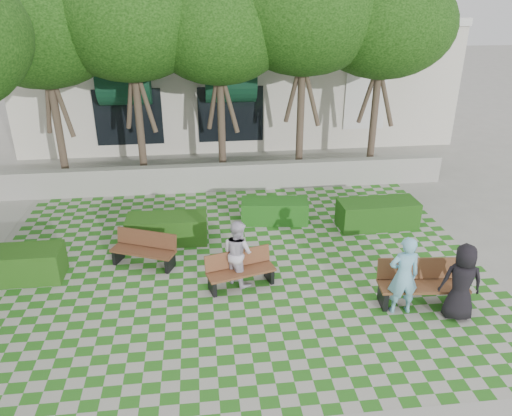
{
  "coord_description": "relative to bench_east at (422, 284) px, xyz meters",
  "views": [
    {
      "loc": [
        -0.79,
        -9.49,
        6.43
      ],
      "look_at": [
        0.5,
        1.5,
        1.4
      ],
      "focal_mm": 35.0,
      "sensor_mm": 36.0,
      "label": 1
    }
  ],
  "objects": [
    {
      "name": "ground",
      "position": [
        -3.84,
        0.84,
        -0.48
      ],
      "size": [
        90.0,
        90.0,
        0.0
      ],
      "primitive_type": "plane",
      "color": "gray",
      "rests_on": "ground"
    },
    {
      "name": "lawn",
      "position": [
        -3.84,
        1.84,
        -0.47
      ],
      "size": [
        12.0,
        12.0,
        0.0
      ],
      "primitive_type": "plane",
      "color": "#2B721E",
      "rests_on": "ground"
    },
    {
      "name": "retaining_wall",
      "position": [
        -3.84,
        7.04,
        -0.03
      ],
      "size": [
        15.0,
        0.36,
        0.9
      ],
      "primitive_type": "cube",
      "color": "#9E9B93",
      "rests_on": "ground"
    },
    {
      "name": "bench_east",
      "position": [
        0.0,
        0.0,
        0.0
      ],
      "size": [
        1.94,
        0.8,
        0.99
      ],
      "rotation": [
        0.0,
        0.0,
        -0.09
      ],
      "color": "brown",
      "rests_on": "ground"
    },
    {
      "name": "bench_mid",
      "position": [
        -3.84,
        1.15,
        -0.08
      ],
      "size": [
        1.65,
        0.91,
        0.82
      ],
      "rotation": [
        0.0,
        0.0,
        0.26
      ],
      "color": "brown",
      "rests_on": "ground"
    },
    {
      "name": "bench_west",
      "position": [
        -6.11,
        2.36,
        -0.07
      ],
      "size": [
        1.68,
        1.11,
        0.84
      ],
      "rotation": [
        0.0,
        0.0,
        -0.4
      ],
      "color": "#55301D",
      "rests_on": "ground"
    },
    {
      "name": "hedge_east",
      "position": [
        0.32,
        3.74,
        -0.09
      ],
      "size": [
        2.26,
        0.97,
        0.78
      ],
      "primitive_type": "cube",
      "rotation": [
        0.0,
        0.0,
        0.04
      ],
      "color": "#1B4813",
      "rests_on": "ground"
    },
    {
      "name": "hedge_midright",
      "position": [
        -2.55,
        4.39,
        -0.14
      ],
      "size": [
        2.0,
        0.99,
        0.67
      ],
      "primitive_type": "cube",
      "rotation": [
        0.0,
        0.0,
        -0.12
      ],
      "color": "#1A5316",
      "rests_on": "ground"
    },
    {
      "name": "hedge_midleft",
      "position": [
        -5.6,
        3.51,
        -0.11
      ],
      "size": [
        2.15,
        0.91,
        0.74
      ],
      "primitive_type": "cube",
      "rotation": [
        0.0,
        0.0,
        -0.03
      ],
      "color": "#1E4A13",
      "rests_on": "ground"
    },
    {
      "name": "hedge_west",
      "position": [
        -9.07,
        2.02,
        -0.09
      ],
      "size": [
        2.19,
        0.88,
        0.77
      ],
      "primitive_type": "cube",
      "rotation": [
        0.0,
        0.0,
        0.0
      ],
      "color": "#1F4A13",
      "rests_on": "ground"
    },
    {
      "name": "person_blue",
      "position": [
        -0.57,
        -0.26,
        0.41
      ],
      "size": [
        0.66,
        0.45,
        1.78
      ],
      "primitive_type": "imported",
      "rotation": [
        0.0,
        0.0,
        3.11
      ],
      "color": "#7BC1E1",
      "rests_on": "ground"
    },
    {
      "name": "person_dark",
      "position": [
        0.54,
        -0.57,
        0.37
      ],
      "size": [
        0.93,
        0.72,
        1.69
      ],
      "primitive_type": "imported",
      "rotation": [
        0.0,
        0.0,
        2.9
      ],
      "color": "black",
      "rests_on": "ground"
    },
    {
      "name": "person_white",
      "position": [
        -3.88,
        1.28,
        0.31
      ],
      "size": [
        0.95,
        0.97,
        1.58
      ],
      "primitive_type": "imported",
      "rotation": [
        0.0,
        0.0,
        2.28
      ],
      "color": "silver",
      "rests_on": "ground"
    },
    {
      "name": "tree_row",
      "position": [
        -5.7,
        6.8,
        4.7
      ],
      "size": [
        17.7,
        13.4,
        7.41
      ],
      "color": "#47382B",
      "rests_on": "ground"
    },
    {
      "name": "building",
      "position": [
        -2.9,
        14.92,
        2.04
      ],
      "size": [
        18.0,
        8.92,
        5.15
      ],
      "color": "beige",
      "rests_on": "ground"
    }
  ]
}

